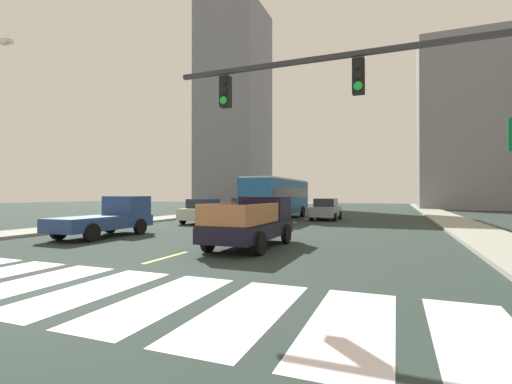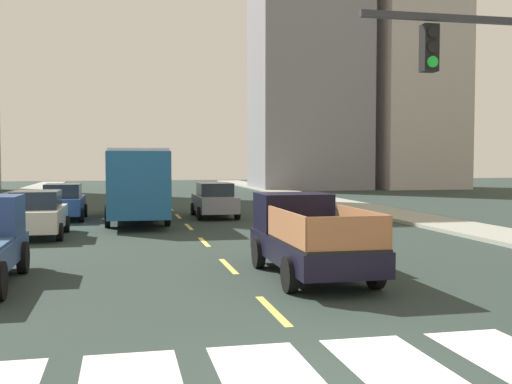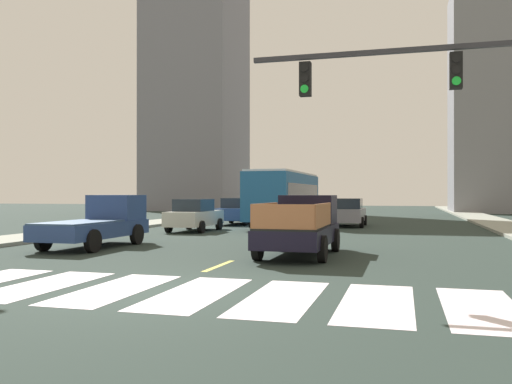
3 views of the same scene
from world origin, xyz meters
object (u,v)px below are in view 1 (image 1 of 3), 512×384
Objects in this scene: pickup_stakebed at (254,222)px; traffic_signal_gantry at (410,99)px; pickup_dark at (110,217)px; sedan_mid at (326,209)px; city_bus at (278,196)px; sedan_near_right at (204,211)px; sedan_far at (245,208)px.

traffic_signal_gantry is (5.54, -4.46, 3.26)m from pickup_stakebed.
sedan_mid is at bearing 62.35° from pickup_dark.
sedan_mid is (3.84, 0.70, -1.09)m from city_bus.
city_bus is 2.45× the size of sedan_near_right.
pickup_dark is at bearing -93.19° from sedan_far.
pickup_stakebed is at bearing -4.19° from pickup_dark.
city_bus is at bearing 115.79° from traffic_signal_gantry.
traffic_signal_gantry reaches higher than pickup_dark.
sedan_far is (0.33, 6.72, 0.00)m from sedan_near_right.
sedan_near_right is at bearing 87.63° from pickup_dark.
traffic_signal_gantry is (5.54, -20.11, 3.34)m from sedan_mid.
pickup_stakebed reaches higher than sedan_near_right.
city_bus is 2.45× the size of sedan_far.
pickup_stakebed is at bearing -74.03° from city_bus.
city_bus is at bearing 74.24° from pickup_dark.
traffic_signal_gantry reaches higher than sedan_mid.
pickup_dark reaches higher than sedan_mid.
pickup_stakebed is at bearing -66.24° from sedan_far.
city_bus is at bearing 59.30° from sedan_near_right.
city_bus reaches higher than sedan_mid.
pickup_dark is 15.38m from sedan_far.
pickup_dark is 1.18× the size of sedan_mid.
pickup_stakebed and pickup_dark have the same top height.
sedan_far is at bearing 115.93° from pickup_stakebed.
city_bus is 1.22× the size of traffic_signal_gantry.
pickup_stakebed is 1.18× the size of sedan_far.
traffic_signal_gantry is (13.46, -5.05, 3.27)m from pickup_dark.
pickup_stakebed is 15.47m from city_bus.
city_bus is 3.69m from sedan_far.
traffic_signal_gantry reaches higher than pickup_stakebed.
sedan_mid is at bearing 91.60° from pickup_stakebed.
traffic_signal_gantry is at bearing -73.86° from sedan_mid.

